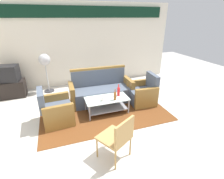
{
  "coord_description": "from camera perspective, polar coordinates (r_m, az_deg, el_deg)",
  "views": [
    {
      "loc": [
        -1.05,
        -3.0,
        2.33
      ],
      "look_at": [
        0.2,
        0.64,
        0.65
      ],
      "focal_mm": 26.88,
      "sensor_mm": 36.0,
      "label": 1
    }
  ],
  "objects": [
    {
      "name": "rug",
      "position": [
        4.53,
        -2.72,
        -7.34
      ],
      "size": [
        3.22,
        2.01,
        0.01
      ],
      "primitive_type": "cube",
      "color": "brown",
      "rests_on": "ground"
    },
    {
      "name": "pedestal_fan",
      "position": [
        5.76,
        -21.92,
        8.7
      ],
      "size": [
        0.36,
        0.36,
        1.27
      ],
      "color": "#2D2D33",
      "rests_on": "ground"
    },
    {
      "name": "ground_plane",
      "position": [
        3.94,
        0.26,
        -12.64
      ],
      "size": [
        14.0,
        14.0,
        0.0
      ],
      "primitive_type": "plane",
      "color": "beige"
    },
    {
      "name": "armchair_right",
      "position": [
        4.91,
        10.37,
        -1.42
      ],
      "size": [
        0.74,
        0.8,
        0.85
      ],
      "rotation": [
        0.0,
        0.0,
        1.5
      ],
      "color": "#4C5666",
      "rests_on": "rug"
    },
    {
      "name": "couch",
      "position": [
        4.93,
        -3.72,
        -0.59
      ],
      "size": [
        1.81,
        0.77,
        0.96
      ],
      "rotation": [
        0.0,
        0.0,
        3.12
      ],
      "color": "#4C5666",
      "rests_on": "rug"
    },
    {
      "name": "wall_back",
      "position": [
        6.2,
        -9.41,
        15.38
      ],
      "size": [
        6.52,
        0.19,
        2.8
      ],
      "color": "silver",
      "rests_on": "ground"
    },
    {
      "name": "television",
      "position": [
        5.94,
        -32.0,
        4.63
      ],
      "size": [
        0.65,
        0.51,
        0.48
      ],
      "rotation": [
        0.0,
        0.0,
        3.02
      ],
      "color": "black",
      "rests_on": "tv_stand"
    },
    {
      "name": "bottle_red",
      "position": [
        4.38,
        2.23,
        -0.64
      ],
      "size": [
        0.07,
        0.07,
        0.32
      ],
      "color": "red",
      "rests_on": "coffee_table"
    },
    {
      "name": "bottle_brown",
      "position": [
        4.17,
        1.04,
        -2.17
      ],
      "size": [
        0.06,
        0.06,
        0.29
      ],
      "color": "brown",
      "rests_on": "coffee_table"
    },
    {
      "name": "cup",
      "position": [
        4.15,
        -3.2,
        -3.2
      ],
      "size": [
        0.08,
        0.08,
        0.1
      ],
      "primitive_type": "cylinder",
      "color": "silver",
      "rests_on": "coffee_table"
    },
    {
      "name": "tv_stand",
      "position": [
        6.09,
        -31.01,
        0.19
      ],
      "size": [
        0.8,
        0.5,
        0.52
      ],
      "primitive_type": "cube",
      "color": "black",
      "rests_on": "ground"
    },
    {
      "name": "wicker_chair",
      "position": [
        2.91,
        2.09,
        -15.49
      ],
      "size": [
        0.66,
        0.66,
        0.84
      ],
      "rotation": [
        0.0,
        0.0,
        0.54
      ],
      "color": "#AD844C",
      "rests_on": "ground"
    },
    {
      "name": "armchair_left",
      "position": [
        4.18,
        -18.48,
        -7.02
      ],
      "size": [
        0.75,
        0.81,
        0.85
      ],
      "rotation": [
        0.0,
        0.0,
        -1.5
      ],
      "color": "#4C5666",
      "rests_on": "rug"
    },
    {
      "name": "coffee_table",
      "position": [
        4.37,
        -1.8,
        -4.53
      ],
      "size": [
        1.1,
        0.6,
        0.4
      ],
      "color": "silver",
      "rests_on": "rug"
    }
  ]
}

